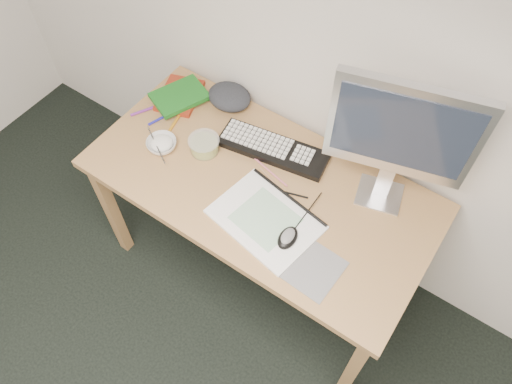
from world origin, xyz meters
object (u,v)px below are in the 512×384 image
desk (260,194)px  keyboard (273,149)px  monitor (401,134)px  rice_bowl (162,144)px  sketchpad (265,219)px

desk → keyboard: keyboard is taller
desk → monitor: (0.42, 0.22, 0.44)m
monitor → rice_bowl: size_ratio=4.59×
monitor → sketchpad: bearing=-146.2°
desk → keyboard: bearing=106.0°
rice_bowl → monitor: bearing=19.2°
desk → sketchpad: 0.19m
desk → rice_bowl: bearing=-169.5°
sketchpad → rice_bowl: rice_bowl is taller
desk → monitor: bearing=27.5°
desk → monitor: monitor is taller
keyboard → rice_bowl: bearing=-157.5°
desk → rice_bowl: 0.46m
desk → rice_bowl: (-0.44, -0.08, 0.10)m
monitor → rice_bowl: monitor is taller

